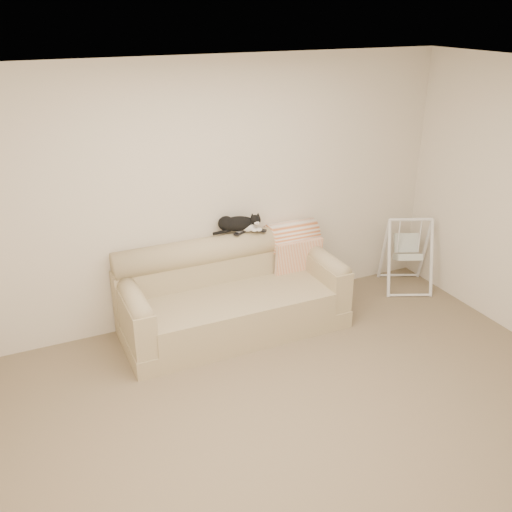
{
  "coord_description": "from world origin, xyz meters",
  "views": [
    {
      "loc": [
        -1.88,
        -3.05,
        3.01
      ],
      "look_at": [
        0.11,
        1.27,
        0.9
      ],
      "focal_mm": 40.0,
      "sensor_mm": 36.0,
      "label": 1
    }
  ],
  "objects": [
    {
      "name": "ground_plane",
      "position": [
        0.0,
        0.0,
        0.0
      ],
      "size": [
        5.0,
        5.0,
        0.0
      ],
      "primitive_type": "plane",
      "color": "#76654D",
      "rests_on": "ground"
    },
    {
      "name": "room_shell",
      "position": [
        0.0,
        0.0,
        1.53
      ],
      "size": [
        5.04,
        4.04,
        2.6
      ],
      "color": "silver",
      "rests_on": "ground"
    },
    {
      "name": "sofa",
      "position": [
        -0.01,
        1.62,
        0.35
      ],
      "size": [
        2.2,
        0.93,
        0.9
      ],
      "color": "tan",
      "rests_on": "ground"
    },
    {
      "name": "remote_a",
      "position": [
        0.21,
        1.85,
        0.91
      ],
      "size": [
        0.18,
        0.13,
        0.03
      ],
      "color": "black",
      "rests_on": "sofa"
    },
    {
      "name": "remote_b",
      "position": [
        0.39,
        1.83,
        0.91
      ],
      "size": [
        0.16,
        0.15,
        0.02
      ],
      "color": "black",
      "rests_on": "sofa"
    },
    {
      "name": "tuxedo_cat",
      "position": [
        0.19,
        1.87,
        0.99
      ],
      "size": [
        0.5,
        0.28,
        0.2
      ],
      "color": "black",
      "rests_on": "sofa"
    },
    {
      "name": "throw_blanket",
      "position": [
        0.8,
        1.84,
        0.72
      ],
      "size": [
        0.53,
        0.38,
        0.58
      ],
      "color": "orange",
      "rests_on": "sofa"
    },
    {
      "name": "baby_swing",
      "position": [
        2.15,
        1.61,
        0.42
      ],
      "size": [
        0.69,
        0.71,
        0.85
      ],
      "color": "white",
      "rests_on": "ground"
    }
  ]
}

